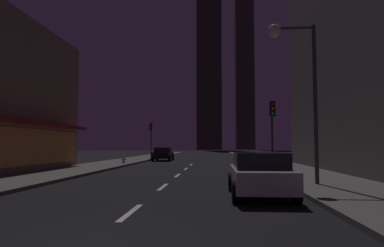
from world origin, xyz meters
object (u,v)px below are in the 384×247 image
object	(u,v)px
traffic_light_near_right	(272,120)
fire_hydrant_far_left	(124,159)
car_parked_near	(260,174)
car_parked_far	(163,154)
traffic_light_far_left	(151,132)
street_lamp_right	(294,63)

from	to	relation	value
traffic_light_near_right	fire_hydrant_far_left	bearing A→B (deg)	142.19
car_parked_near	car_parked_far	distance (m)	26.19
car_parked_near	traffic_light_far_left	distance (m)	29.51
fire_hydrant_far_left	traffic_light_far_left	distance (m)	10.64
traffic_light_near_right	street_lamp_right	world-z (taller)	street_lamp_right
fire_hydrant_far_left	traffic_light_near_right	world-z (taller)	traffic_light_near_right
car_parked_near	fire_hydrant_far_left	world-z (taller)	car_parked_near
traffic_light_near_right	traffic_light_far_left	xyz separation A→B (m)	(-11.00, 19.12, 0.00)
car_parked_near	traffic_light_far_left	size ratio (longest dim) A/B	1.01
fire_hydrant_far_left	traffic_light_far_left	world-z (taller)	traffic_light_far_left
fire_hydrant_far_left	street_lamp_right	size ratio (longest dim) A/B	0.10
street_lamp_right	car_parked_far	bearing A→B (deg)	111.65
car_parked_near	car_parked_far	world-z (taller)	same
car_parked_near	street_lamp_right	xyz separation A→B (m)	(1.78, 2.56, 4.33)
traffic_light_near_right	traffic_light_far_left	distance (m)	22.06
fire_hydrant_far_left	traffic_light_far_left	size ratio (longest dim) A/B	0.16
car_parked_far	traffic_light_near_right	xyz separation A→B (m)	(9.10, -16.34, 2.45)
traffic_light_far_left	fire_hydrant_far_left	bearing A→B (deg)	-92.23
car_parked_near	street_lamp_right	distance (m)	5.33
car_parked_near	traffic_light_near_right	bearing A→B (deg)	77.87
car_parked_near	traffic_light_far_left	bearing A→B (deg)	108.02
car_parked_near	traffic_light_near_right	xyz separation A→B (m)	(1.90, 8.84, 2.45)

